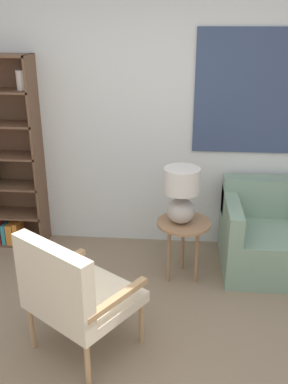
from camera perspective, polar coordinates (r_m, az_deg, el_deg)
name	(u,v)px	position (r m, az deg, el deg)	size (l,w,h in m)	color
wall_back	(160,109)	(4.04, 2.15, 10.94)	(6.40, 0.08, 2.70)	silver
armchair	(71,291)	(2.87, -9.67, -12.89)	(0.86, 0.85, 0.90)	tan
side_table	(184,229)	(3.67, 5.29, -4.95)	(0.46, 0.46, 0.54)	#99704C
table_lamp	(181,193)	(3.52, 5.01, -0.09)	(0.30, 0.30, 0.48)	#A59E93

